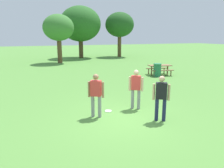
% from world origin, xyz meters
% --- Properties ---
extents(ground_plane, '(120.00, 120.00, 0.00)m').
position_xyz_m(ground_plane, '(0.00, 0.00, 0.00)').
color(ground_plane, '#568E3D').
extents(person_thrower, '(0.53, 0.39, 1.64)m').
position_xyz_m(person_thrower, '(1.14, -0.62, 0.94)').
color(person_thrower, '#1E234C').
rests_on(person_thrower, ground).
extents(person_catcher, '(0.53, 0.39, 1.64)m').
position_xyz_m(person_catcher, '(-0.86, 0.61, 0.94)').
color(person_catcher, gray).
rests_on(person_catcher, ground).
extents(person_bystander, '(0.52, 0.40, 1.64)m').
position_xyz_m(person_bystander, '(0.95, 0.88, 0.94)').
color(person_bystander, gray).
rests_on(person_bystander, ground).
extents(frisbee, '(0.28, 0.28, 0.03)m').
position_xyz_m(frisbee, '(-0.22, 1.00, 0.01)').
color(frisbee, white).
rests_on(frisbee, ground).
extents(picnic_table_near, '(1.92, 1.69, 0.77)m').
position_xyz_m(picnic_table_near, '(6.46, 7.24, 0.56)').
color(picnic_table_near, olive).
rests_on(picnic_table_near, ground).
extents(trash_can_beside_table, '(0.59, 0.59, 0.96)m').
position_xyz_m(trash_can_beside_table, '(5.95, 6.80, 0.48)').
color(trash_can_beside_table, '#237047').
rests_on(trash_can_beside_table, ground).
extents(tree_broad_center, '(3.32, 3.32, 5.22)m').
position_xyz_m(tree_broad_center, '(0.60, 17.81, 3.76)').
color(tree_broad_center, brown).
rests_on(tree_broad_center, ground).
extents(tree_far_right, '(5.41, 5.41, 6.76)m').
position_xyz_m(tree_far_right, '(4.17, 22.39, 4.44)').
color(tree_far_right, '#4C3823').
rests_on(tree_far_right, ground).
extents(tree_slender_mid, '(3.99, 3.99, 6.14)m').
position_xyz_m(tree_slender_mid, '(9.66, 21.96, 4.40)').
color(tree_slender_mid, brown).
rests_on(tree_slender_mid, ground).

